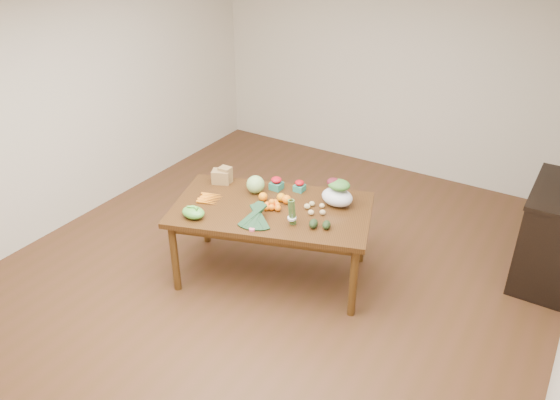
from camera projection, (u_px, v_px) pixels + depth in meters
The scene contains 25 objects.
floor at pixel (269, 280), 5.24m from camera, with size 6.00×6.00×0.00m, color #53311C.
room_walls at pixel (267, 152), 4.58m from camera, with size 5.02×6.02×2.70m.
dining_table at pixel (272, 242), 5.15m from camera, with size 1.79×0.99×0.75m, color #41250F.
cabinet at pixel (553, 234), 5.09m from camera, with size 0.52×1.02×0.94m, color black.
dish_towel at pixel (524, 222), 5.12m from camera, with size 0.02×0.28×0.45m, color white.
paper_bag at pixel (221, 175), 5.35m from camera, with size 0.23×0.19×0.16m, color #9F8247, non-canonical shape.
cabbage at pixel (255, 184), 5.17m from camera, with size 0.17×0.17×0.17m, color #8FB86A.
strawberry_basket_a at pixel (276, 184), 5.25m from camera, with size 0.11×0.11×0.10m, color red, non-canonical shape.
strawberry_basket_b at pixel (299, 187), 5.22m from camera, with size 0.10×0.10×0.09m, color red, non-canonical shape.
orange_a at pixel (263, 197), 5.06m from camera, with size 0.08×0.08×0.08m, color orange.
orange_b at pixel (281, 197), 5.05m from camera, with size 0.08×0.08×0.08m, color orange.
orange_c at pixel (287, 199), 5.01m from camera, with size 0.08×0.08×0.08m, color orange.
mandarin_cluster at pixel (272, 204), 4.93m from camera, with size 0.18×0.18×0.10m, color #EC580E, non-canonical shape.
carrots at pixel (210, 198), 5.08m from camera, with size 0.22×0.22×0.03m, color #FFA115, non-canonical shape.
snap_pea_bag at pixel (193, 212), 4.79m from camera, with size 0.22×0.16×0.10m, color #63B63D.
kale_bunch at pixel (255, 217), 4.67m from camera, with size 0.32×0.40×0.16m, color #16321B, non-canonical shape.
asparagus_bundle at pixel (292, 212), 4.65m from camera, with size 0.08×0.08×0.25m, color #4E7535, non-canonical shape.
potato_a at pixel (307, 206), 4.93m from camera, with size 0.06×0.05×0.05m, color tan.
potato_b at pixel (311, 212), 4.84m from camera, with size 0.06×0.05×0.05m, color #DCB87F.
potato_c at pixel (322, 206), 4.95m from camera, with size 0.05×0.05×0.04m, color #D9B87D.
potato_d at pixel (312, 204), 4.98m from camera, with size 0.05×0.05×0.05m, color tan.
potato_e at pixel (323, 212), 4.84m from camera, with size 0.06×0.05×0.05m, color tan.
avocado_a at pixel (313, 224), 4.65m from camera, with size 0.07×0.11×0.07m, color black.
avocado_b at pixel (326, 225), 4.64m from camera, with size 0.07×0.10×0.07m, color black.
salad_bag at pixel (337, 194), 4.95m from camera, with size 0.29×0.22×0.23m, color white, non-canonical shape.
Camera 1 is at (2.29, -3.52, 3.24)m, focal length 35.00 mm.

